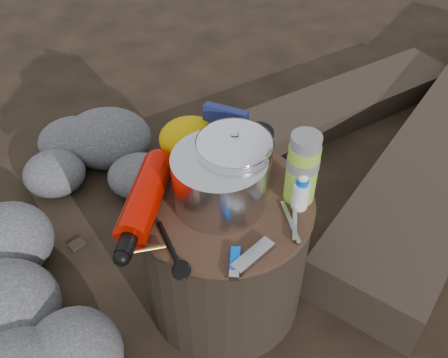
{
  "coord_description": "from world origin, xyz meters",
  "views": [
    {
      "loc": [
        -0.01,
        -0.85,
        1.29
      ],
      "look_at": [
        0.0,
        0.0,
        0.48
      ],
      "focal_mm": 40.0,
      "sensor_mm": 36.0,
      "label": 1
    }
  ],
  "objects_px": {
    "stump": "(224,252)",
    "travel_mug": "(256,150)",
    "thermos": "(302,168)",
    "fuel_bottle": "(145,198)",
    "camping_pot": "(234,162)"
  },
  "relations": [
    {
      "from": "stump",
      "to": "travel_mug",
      "type": "bearing_deg",
      "value": 54.81
    },
    {
      "from": "thermos",
      "to": "travel_mug",
      "type": "bearing_deg",
      "value": 132.21
    },
    {
      "from": "fuel_bottle",
      "to": "thermos",
      "type": "relative_size",
      "value": 1.71
    },
    {
      "from": "camping_pot",
      "to": "fuel_bottle",
      "type": "height_order",
      "value": "camping_pot"
    },
    {
      "from": "stump",
      "to": "thermos",
      "type": "bearing_deg",
      "value": 3.1
    },
    {
      "from": "thermos",
      "to": "camping_pot",
      "type": "bearing_deg",
      "value": 169.97
    },
    {
      "from": "travel_mug",
      "to": "fuel_bottle",
      "type": "bearing_deg",
      "value": -151.38
    },
    {
      "from": "thermos",
      "to": "travel_mug",
      "type": "xyz_separation_m",
      "value": [
        -0.1,
        0.11,
        -0.04
      ]
    },
    {
      "from": "fuel_bottle",
      "to": "camping_pot",
      "type": "bearing_deg",
      "value": 27.78
    },
    {
      "from": "camping_pot",
      "to": "thermos",
      "type": "relative_size",
      "value": 0.95
    },
    {
      "from": "fuel_bottle",
      "to": "travel_mug",
      "type": "relative_size",
      "value": 2.75
    },
    {
      "from": "stump",
      "to": "thermos",
      "type": "xyz_separation_m",
      "value": [
        0.18,
        0.01,
        0.3
      ]
    },
    {
      "from": "thermos",
      "to": "travel_mug",
      "type": "relative_size",
      "value": 1.6
    },
    {
      "from": "stump",
      "to": "thermos",
      "type": "distance_m",
      "value": 0.35
    },
    {
      "from": "camping_pot",
      "to": "fuel_bottle",
      "type": "distance_m",
      "value": 0.23
    }
  ]
}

